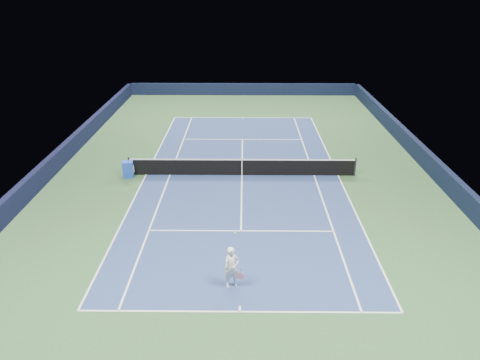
{
  "coord_description": "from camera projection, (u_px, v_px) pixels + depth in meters",
  "views": [
    {
      "loc": [
        0.13,
        -24.57,
        10.37
      ],
      "look_at": [
        -0.08,
        -3.0,
        1.0
      ],
      "focal_mm": 35.0,
      "sensor_mm": 36.0,
      "label": 1
    }
  ],
  "objects": [
    {
      "name": "ground",
      "position": [
        242.0,
        175.0,
        26.67
      ],
      "size": [
        40.0,
        40.0,
        0.0
      ],
      "primitive_type": "plane",
      "color": "#2C502B",
      "rests_on": "ground"
    },
    {
      "name": "wall_far",
      "position": [
        243.0,
        89.0,
        44.63
      ],
      "size": [
        22.0,
        0.35,
        1.1
      ],
      "primitive_type": "cube",
      "color": "black",
      "rests_on": "ground"
    },
    {
      "name": "wall_right",
      "position": [
        434.0,
        167.0,
        26.35
      ],
      "size": [
        0.35,
        40.0,
        1.1
      ],
      "primitive_type": "cube",
      "color": "black",
      "rests_on": "ground"
    },
    {
      "name": "wall_left",
      "position": [
        52.0,
        165.0,
        26.55
      ],
      "size": [
        0.35,
        40.0,
        1.1
      ],
      "primitive_type": "cube",
      "color": "black",
      "rests_on": "ground"
    },
    {
      "name": "court_surface",
      "position": [
        242.0,
        175.0,
        26.67
      ],
      "size": [
        10.97,
        23.77,
        0.01
      ],
      "primitive_type": "cube",
      "color": "navy",
      "rests_on": "ground"
    },
    {
      "name": "baseline_far",
      "position": [
        243.0,
        118.0,
        37.57
      ],
      "size": [
        10.97,
        0.08,
        0.0
      ],
      "primitive_type": "cube",
      "color": "white",
      "rests_on": "ground"
    },
    {
      "name": "baseline_near",
      "position": [
        240.0,
        312.0,
        15.77
      ],
      "size": [
        10.97,
        0.08,
        0.0
      ],
      "primitive_type": "cube",
      "color": "white",
      "rests_on": "ground"
    },
    {
      "name": "sideline_doubles_right",
      "position": [
        338.0,
        175.0,
        26.62
      ],
      "size": [
        0.08,
        23.77,
        0.0
      ],
      "primitive_type": "cube",
      "color": "white",
      "rests_on": "ground"
    },
    {
      "name": "sideline_doubles_left",
      "position": [
        146.0,
        175.0,
        26.72
      ],
      "size": [
        0.08,
        23.77,
        0.0
      ],
      "primitive_type": "cube",
      "color": "white",
      "rests_on": "ground"
    },
    {
      "name": "sideline_singles_right",
      "position": [
        314.0,
        175.0,
        26.63
      ],
      "size": [
        0.08,
        23.77,
        0.0
      ],
      "primitive_type": "cube",
      "color": "white",
      "rests_on": "ground"
    },
    {
      "name": "sideline_singles_left",
      "position": [
        170.0,
        175.0,
        26.71
      ],
      "size": [
        0.08,
        23.77,
        0.0
      ],
      "primitive_type": "cube",
      "color": "white",
      "rests_on": "ground"
    },
    {
      "name": "service_line_far",
      "position": [
        242.0,
        139.0,
        32.54
      ],
      "size": [
        8.23,
        0.08,
        0.0
      ],
      "primitive_type": "cube",
      "color": "white",
      "rests_on": "ground"
    },
    {
      "name": "service_line_near",
      "position": [
        241.0,
        231.0,
        20.8
      ],
      "size": [
        8.23,
        0.08,
        0.0
      ],
      "primitive_type": "cube",
      "color": "white",
      "rests_on": "ground"
    },
    {
      "name": "center_service_line",
      "position": [
        242.0,
        175.0,
        26.67
      ],
      "size": [
        0.08,
        12.8,
        0.0
      ],
      "primitive_type": "cube",
      "color": "white",
      "rests_on": "ground"
    },
    {
      "name": "center_mark_far",
      "position": [
        243.0,
        118.0,
        37.43
      ],
      "size": [
        0.08,
        0.3,
        0.0
      ],
      "primitive_type": "cube",
      "color": "white",
      "rests_on": "ground"
    },
    {
      "name": "center_mark_near",
      "position": [
        240.0,
        309.0,
        15.9
      ],
      "size": [
        0.08,
        0.3,
        0.0
      ],
      "primitive_type": "cube",
      "color": "white",
      "rests_on": "ground"
    },
    {
      "name": "tennis_net",
      "position": [
        242.0,
        167.0,
        26.47
      ],
      "size": [
        12.9,
        0.1,
        1.07
      ],
      "color": "black",
      "rests_on": "ground"
    },
    {
      "name": "sponsor_cube",
      "position": [
        128.0,
        169.0,
        26.24
      ],
      "size": [
        0.65,
        0.61,
        0.94
      ],
      "color": "#1D45B3",
      "rests_on": "ground"
    },
    {
      "name": "tennis_player",
      "position": [
        232.0,
        267.0,
        16.78
      ],
      "size": [
        0.8,
        1.31,
        1.67
      ],
      "color": "white",
      "rests_on": "ground"
    }
  ]
}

